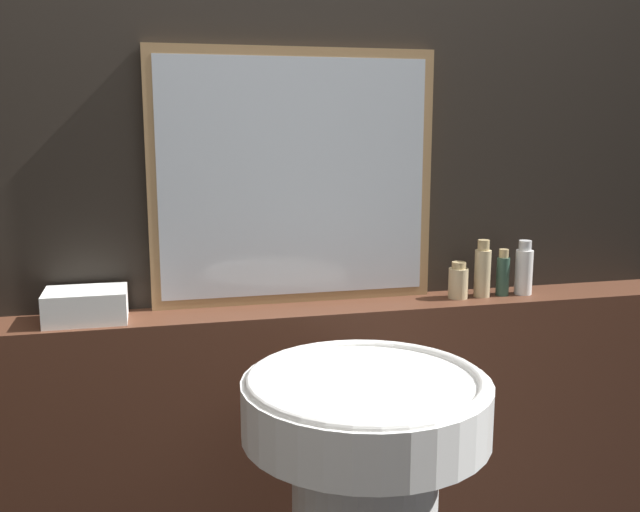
% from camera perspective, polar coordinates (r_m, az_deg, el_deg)
% --- Properties ---
extents(wall_back, '(8.00, 0.06, 2.50)m').
position_cam_1_polar(wall_back, '(1.93, -3.53, 5.27)').
color(wall_back, black).
rests_on(wall_back, ground_plane).
extents(vanity_counter, '(2.30, 0.18, 0.95)m').
position_cam_1_polar(vanity_counter, '(2.04, -2.65, -17.23)').
color(vanity_counter, '#512D1E').
rests_on(vanity_counter, ground_plane).
extents(mirror, '(0.76, 0.03, 0.67)m').
position_cam_1_polar(mirror, '(1.89, -2.07, 6.24)').
color(mirror, '#937047').
rests_on(mirror, vanity_counter).
extents(towel_stack, '(0.19, 0.14, 0.08)m').
position_cam_1_polar(towel_stack, '(1.83, -18.21, -3.77)').
color(towel_stack, white).
rests_on(towel_stack, vanity_counter).
extents(shampoo_bottle, '(0.05, 0.05, 0.10)m').
position_cam_1_polar(shampoo_bottle, '(2.00, 11.01, -2.01)').
color(shampoo_bottle, '#C6B284').
rests_on(shampoo_bottle, vanity_counter).
extents(conditioner_bottle, '(0.04, 0.04, 0.16)m').
position_cam_1_polar(conditioner_bottle, '(2.03, 12.87, -1.15)').
color(conditioner_bottle, '#C6B284').
rests_on(conditioner_bottle, vanity_counter).
extents(lotion_bottle, '(0.04, 0.04, 0.13)m').
position_cam_1_polar(lotion_bottle, '(2.06, 14.42, -1.41)').
color(lotion_bottle, '#2D4C3D').
rests_on(lotion_bottle, vanity_counter).
extents(body_wash_bottle, '(0.05, 0.05, 0.15)m').
position_cam_1_polar(body_wash_bottle, '(2.09, 16.00, -1.04)').
color(body_wash_bottle, white).
rests_on(body_wash_bottle, vanity_counter).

